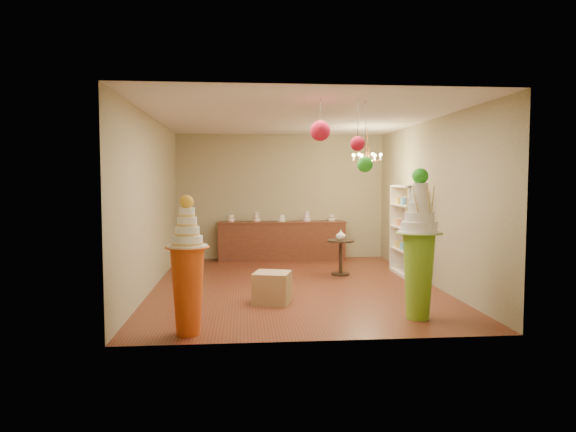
{
  "coord_description": "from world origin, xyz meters",
  "views": [
    {
      "loc": [
        -0.92,
        -9.15,
        1.9
      ],
      "look_at": [
        -0.11,
        0.0,
        1.26
      ],
      "focal_mm": 32.0,
      "sensor_mm": 36.0,
      "label": 1
    }
  ],
  "objects": [
    {
      "name": "round_table",
      "position": [
        1.03,
        0.93,
        0.46
      ],
      "size": [
        0.6,
        0.6,
        0.71
      ],
      "rotation": [
        0.0,
        0.0,
        -0.1
      ],
      "color": "black",
      "rests_on": "floor"
    },
    {
      "name": "wall_left",
      "position": [
        -2.5,
        0.0,
        1.5
      ],
      "size": [
        0.04,
        6.5,
        3.0
      ],
      "primitive_type": "cube",
      "color": "gray",
      "rests_on": "ground"
    },
    {
      "name": "ceiling",
      "position": [
        0.0,
        0.0,
        3.0
      ],
      "size": [
        6.5,
        6.5,
        0.0
      ],
      "primitive_type": "plane",
      "rotation": [
        3.14,
        0.0,
        0.0
      ],
      "color": "silver",
      "rests_on": "ground"
    },
    {
      "name": "sideboard",
      "position": [
        0.0,
        2.97,
        0.48
      ],
      "size": [
        3.04,
        0.54,
        1.16
      ],
      "color": "#522819",
      "rests_on": "floor"
    },
    {
      "name": "shelving_unit",
      "position": [
        2.34,
        0.8,
        0.9
      ],
      "size": [
        0.33,
        1.2,
        1.8
      ],
      "color": "silver",
      "rests_on": "floor"
    },
    {
      "name": "wall_front",
      "position": [
        0.0,
        -3.25,
        1.5
      ],
      "size": [
        5.0,
        0.04,
        3.0
      ],
      "primitive_type": "cube",
      "color": "gray",
      "rests_on": "ground"
    },
    {
      "name": "floor",
      "position": [
        0.0,
        0.0,
        0.0
      ],
      "size": [
        6.5,
        6.5,
        0.0
      ],
      "primitive_type": "plane",
      "color": "#5B2818",
      "rests_on": "ground"
    },
    {
      "name": "wall_right",
      "position": [
        2.5,
        0.0,
        1.5
      ],
      "size": [
        0.04,
        6.5,
        3.0
      ],
      "primitive_type": "cube",
      "color": "gray",
      "rests_on": "ground"
    },
    {
      "name": "pom_red_left",
      "position": [
        0.12,
        -2.27,
        2.56
      ],
      "size": [
        0.27,
        0.27,
        0.57
      ],
      "color": "#383128",
      "rests_on": "ceiling"
    },
    {
      "name": "burlap_riser",
      "position": [
        -0.48,
        -1.33,
        0.24
      ],
      "size": [
        0.65,
        0.65,
        0.48
      ],
      "primitive_type": "cube",
      "rotation": [
        0.0,
        0.0,
        -0.26
      ],
      "color": "#9B7D54",
      "rests_on": "floor"
    },
    {
      "name": "pedestal_orange",
      "position": [
        -1.6,
        -2.85,
        0.7
      ],
      "size": [
        0.58,
        0.58,
        1.72
      ],
      "rotation": [
        0.0,
        0.0,
        -0.18
      ],
      "color": "#D65218",
      "rests_on": "floor"
    },
    {
      "name": "wall_back",
      "position": [
        0.0,
        3.25,
        1.5
      ],
      "size": [
        5.0,
        0.04,
        3.0
      ],
      "primitive_type": "cube",
      "color": "gray",
      "rests_on": "ground"
    },
    {
      "name": "pedestal_green",
      "position": [
        1.47,
        -2.39,
        0.86
      ],
      "size": [
        0.75,
        0.75,
        2.07
      ],
      "rotation": [
        0.0,
        0.0,
        0.32
      ],
      "color": "#6DAA25",
      "rests_on": "floor"
    },
    {
      "name": "chandelier",
      "position": [
        1.63,
        1.23,
        2.3
      ],
      "size": [
        0.81,
        0.81,
        0.85
      ],
      "rotation": [
        0.0,
        0.0,
        -0.34
      ],
      "color": "#E0944F",
      "rests_on": "ceiling"
    },
    {
      "name": "pom_green_mid",
      "position": [
        0.78,
        -2.11,
        2.12
      ],
      "size": [
        0.22,
        0.22,
        0.99
      ],
      "color": "#383128",
      "rests_on": "ceiling"
    },
    {
      "name": "vase",
      "position": [
        1.03,
        0.93,
        0.81
      ],
      "size": [
        0.25,
        0.25,
        0.2
      ],
      "primitive_type": "imported",
      "rotation": [
        0.0,
        0.0,
        -0.34
      ],
      "color": "silver",
      "rests_on": "round_table"
    },
    {
      "name": "pom_red_right",
      "position": [
        0.64,
        -2.24,
        2.4
      ],
      "size": [
        0.2,
        0.2,
        0.7
      ],
      "color": "#383128",
      "rests_on": "ceiling"
    }
  ]
}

